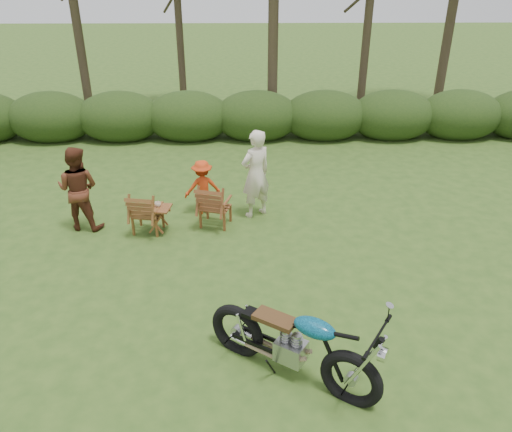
{
  "coord_description": "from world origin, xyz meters",
  "views": [
    {
      "loc": [
        -0.3,
        -5.35,
        4.69
      ],
      "look_at": [
        -0.16,
        2.06,
        0.9
      ],
      "focal_mm": 35.0,
      "sensor_mm": 36.0,
      "label": 1
    }
  ],
  "objects_px": {
    "lawn_chair_right": "(216,224)",
    "adult_b": "(85,227)",
    "adult_a": "(256,215)",
    "side_table": "(158,220)",
    "cup": "(158,204)",
    "lawn_chair_left": "(149,231)",
    "motorcycle": "(290,373)",
    "child": "(204,212)"
  },
  "relations": [
    {
      "from": "lawn_chair_right",
      "to": "adult_b",
      "type": "bearing_deg",
      "value": 16.27
    },
    {
      "from": "adult_a",
      "to": "side_table",
      "type": "bearing_deg",
      "value": -13.74
    },
    {
      "from": "side_table",
      "to": "cup",
      "type": "xyz_separation_m",
      "value": [
        0.02,
        0.03,
        0.32
      ]
    },
    {
      "from": "lawn_chair_left",
      "to": "adult_b",
      "type": "distance_m",
      "value": 1.32
    },
    {
      "from": "motorcycle",
      "to": "cup",
      "type": "xyz_separation_m",
      "value": [
        -2.22,
        3.79,
        0.59
      ]
    },
    {
      "from": "lawn_chair_left",
      "to": "side_table",
      "type": "distance_m",
      "value": 0.34
    },
    {
      "from": "lawn_chair_left",
      "to": "cup",
      "type": "distance_m",
      "value": 0.63
    },
    {
      "from": "side_table",
      "to": "child",
      "type": "bearing_deg",
      "value": 46.38
    },
    {
      "from": "lawn_chair_right",
      "to": "cup",
      "type": "bearing_deg",
      "value": 29.0
    },
    {
      "from": "cup",
      "to": "child",
      "type": "distance_m",
      "value": 1.27
    },
    {
      "from": "lawn_chair_right",
      "to": "adult_a",
      "type": "height_order",
      "value": "adult_a"
    },
    {
      "from": "side_table",
      "to": "adult_b",
      "type": "xyz_separation_m",
      "value": [
        -1.51,
        0.25,
        -0.27
      ]
    },
    {
      "from": "side_table",
      "to": "child",
      "type": "xyz_separation_m",
      "value": [
        0.81,
        0.85,
        -0.27
      ]
    },
    {
      "from": "adult_b",
      "to": "motorcycle",
      "type": "bearing_deg",
      "value": 141.91
    },
    {
      "from": "side_table",
      "to": "cup",
      "type": "bearing_deg",
      "value": 64.13
    },
    {
      "from": "lawn_chair_right",
      "to": "child",
      "type": "xyz_separation_m",
      "value": [
        -0.28,
        0.55,
        0.0
      ]
    },
    {
      "from": "adult_b",
      "to": "child",
      "type": "xyz_separation_m",
      "value": [
        2.31,
        0.6,
        0.0
      ]
    },
    {
      "from": "cup",
      "to": "child",
      "type": "xyz_separation_m",
      "value": [
        0.79,
        0.81,
        -0.59
      ]
    },
    {
      "from": "side_table",
      "to": "adult_a",
      "type": "bearing_deg",
      "value": 20.66
    },
    {
      "from": "lawn_chair_left",
      "to": "adult_b",
      "type": "height_order",
      "value": "adult_b"
    },
    {
      "from": "adult_b",
      "to": "child",
      "type": "distance_m",
      "value": 2.39
    },
    {
      "from": "child",
      "to": "adult_a",
      "type": "bearing_deg",
      "value": 158.19
    },
    {
      "from": "side_table",
      "to": "adult_b",
      "type": "bearing_deg",
      "value": 170.67
    },
    {
      "from": "cup",
      "to": "lawn_chair_right",
      "type": "bearing_deg",
      "value": 13.85
    },
    {
      "from": "motorcycle",
      "to": "cup",
      "type": "distance_m",
      "value": 4.43
    },
    {
      "from": "side_table",
      "to": "adult_a",
      "type": "relative_size",
      "value": 0.3
    },
    {
      "from": "lawn_chair_right",
      "to": "side_table",
      "type": "xyz_separation_m",
      "value": [
        -1.09,
        -0.3,
        0.27
      ]
    },
    {
      "from": "cup",
      "to": "lawn_chair_left",
      "type": "bearing_deg",
      "value": 174.48
    },
    {
      "from": "motorcycle",
      "to": "lawn_chair_right",
      "type": "relative_size",
      "value": 2.51
    },
    {
      "from": "child",
      "to": "side_table",
      "type": "bearing_deg",
      "value": 31.54
    },
    {
      "from": "motorcycle",
      "to": "lawn_chair_left",
      "type": "xyz_separation_m",
      "value": [
        -2.44,
        3.81,
        0.0
      ]
    },
    {
      "from": "lawn_chair_right",
      "to": "adult_a",
      "type": "distance_m",
      "value": 0.9
    },
    {
      "from": "adult_a",
      "to": "adult_b",
      "type": "height_order",
      "value": "adult_a"
    },
    {
      "from": "motorcycle",
      "to": "lawn_chair_left",
      "type": "height_order",
      "value": "motorcycle"
    },
    {
      "from": "child",
      "to": "adult_b",
      "type": "bearing_deg",
      "value": -0.36
    },
    {
      "from": "adult_a",
      "to": "child",
      "type": "bearing_deg",
      "value": -41.37
    },
    {
      "from": "lawn_chair_left",
      "to": "lawn_chair_right",
      "type": "bearing_deg",
      "value": -159.78
    },
    {
      "from": "side_table",
      "to": "motorcycle",
      "type": "bearing_deg",
      "value": -59.18
    },
    {
      "from": "side_table",
      "to": "cup",
      "type": "distance_m",
      "value": 0.32
    },
    {
      "from": "lawn_chair_left",
      "to": "side_table",
      "type": "height_order",
      "value": "side_table"
    },
    {
      "from": "adult_a",
      "to": "lawn_chair_right",
      "type": "bearing_deg",
      "value": -7.07
    },
    {
      "from": "motorcycle",
      "to": "side_table",
      "type": "relative_size",
      "value": 4.19
    }
  ]
}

